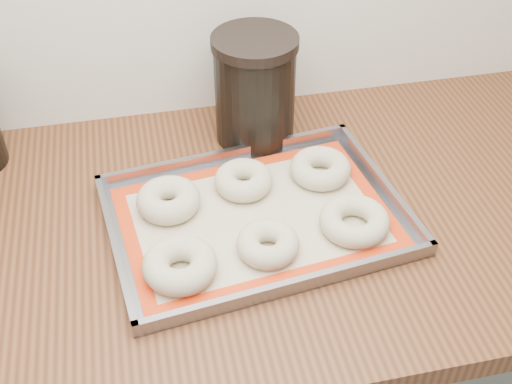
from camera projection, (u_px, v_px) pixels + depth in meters
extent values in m
cube|color=brown|center=(118.00, 242.00, 1.02)|extent=(3.06, 0.68, 0.04)
cube|color=gray|center=(256.00, 219.00, 1.03)|extent=(0.50, 0.38, 0.00)
cube|color=gray|center=(226.00, 156.00, 1.13)|extent=(0.46, 0.07, 0.02)
cube|color=gray|center=(293.00, 286.00, 0.91)|extent=(0.46, 0.07, 0.02)
cube|color=gray|center=(115.00, 247.00, 0.96)|extent=(0.05, 0.33, 0.02)
cube|color=gray|center=(382.00, 184.00, 1.08)|extent=(0.05, 0.33, 0.02)
cube|color=#C6B793|center=(256.00, 218.00, 1.03)|extent=(0.45, 0.34, 0.00)
cube|color=red|center=(231.00, 168.00, 1.12)|extent=(0.42, 0.07, 0.00)
cube|color=red|center=(286.00, 277.00, 0.93)|extent=(0.42, 0.07, 0.00)
cube|color=red|center=(133.00, 247.00, 0.98)|extent=(0.05, 0.25, 0.00)
cube|color=red|center=(368.00, 191.00, 1.08)|extent=(0.05, 0.25, 0.00)
torus|color=beige|center=(180.00, 265.00, 0.92)|extent=(0.12, 0.12, 0.04)
torus|color=beige|center=(268.00, 244.00, 0.96)|extent=(0.10, 0.10, 0.04)
torus|color=beige|center=(354.00, 221.00, 1.00)|extent=(0.11, 0.11, 0.03)
torus|color=beige|center=(169.00, 200.00, 1.03)|extent=(0.11, 0.11, 0.04)
torus|color=beige|center=(244.00, 180.00, 1.07)|extent=(0.10, 0.10, 0.04)
torus|color=beige|center=(320.00, 168.00, 1.09)|extent=(0.12, 0.12, 0.04)
cylinder|color=black|center=(255.00, 94.00, 1.14)|extent=(0.14, 0.14, 0.18)
cylinder|color=black|center=(255.00, 42.00, 1.08)|extent=(0.15, 0.15, 0.02)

